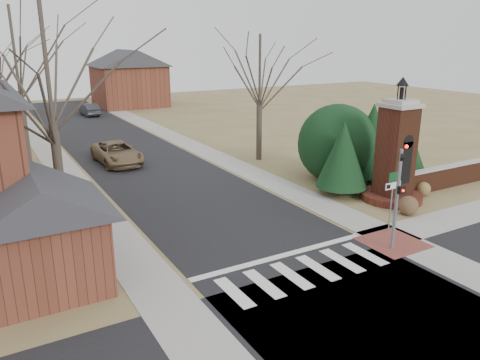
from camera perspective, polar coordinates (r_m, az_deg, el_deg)
ground at (r=17.26m, az=9.54°, el=-12.06°), size 120.00×120.00×0.00m
main_street at (r=35.90m, az=-13.13°, el=3.07°), size 8.00×70.00×0.01m
cross_street at (r=15.42m, az=16.87°, el=-16.40°), size 120.00×8.00×0.01m
crosswalk_zone at (r=17.80m, az=7.90°, el=-11.00°), size 8.00×2.20×0.02m
stop_bar at (r=18.87m, az=5.10°, el=-9.21°), size 8.00×0.35×0.02m
sidewalk_right_main at (r=37.66m, az=-5.55°, el=4.08°), size 2.00×60.00×0.02m
sidewalk_left at (r=34.84m, az=-21.32°, el=1.94°), size 2.00×60.00×0.02m
curb_apron at (r=20.96m, az=18.12°, el=-7.27°), size 2.40×2.40×0.02m
traffic_signal_pole at (r=19.45m, az=18.73°, el=-1.08°), size 0.28×0.41×4.50m
sign_post at (r=21.46m, az=18.09°, el=-1.16°), size 0.90×0.07×2.75m
brick_gate_monument at (r=25.78m, az=18.38°, el=2.26°), size 3.20×3.20×6.47m
brick_garden_wall at (r=29.59m, az=23.98°, el=0.44°), size 7.50×0.50×1.30m
garage_left at (r=17.16m, az=-23.52°, el=-5.22°), size 4.80×4.80×4.29m
house_distant_right at (r=62.30m, az=-13.42°, el=12.13°), size 8.80×8.80×7.30m
evergreen_near at (r=25.86m, az=12.44°, el=3.08°), size 2.80×2.80×4.10m
evergreen_mid at (r=28.89m, az=15.78°, el=4.87°), size 3.40×3.40×4.70m
evergreen_far at (r=29.83m, az=19.75°, el=3.50°), size 2.40×2.40×3.30m
evergreen_mass at (r=28.83m, az=11.81°, el=4.72°), size 4.80×4.80×4.80m
bare_tree_0 at (r=20.73m, az=-22.67°, el=14.00°), size 8.05×8.05×11.15m
bare_tree_1 at (r=33.65m, az=-25.92°, el=14.81°), size 8.40×8.40×11.64m
bare_tree_3 at (r=32.57m, az=2.44°, el=14.03°), size 7.00×7.00×9.70m
pickup_truck at (r=33.31m, az=-14.76°, el=3.21°), size 2.62×5.44×1.49m
distant_car at (r=55.66m, az=-17.88°, el=8.19°), size 1.61×4.22×1.37m
dry_shrub_left at (r=24.26m, az=19.82°, el=-2.95°), size 0.95×0.95×0.95m
dry_shrub_right at (r=27.49m, az=21.44°, el=-1.02°), size 0.79×0.79×0.79m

